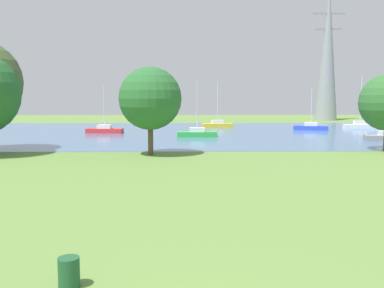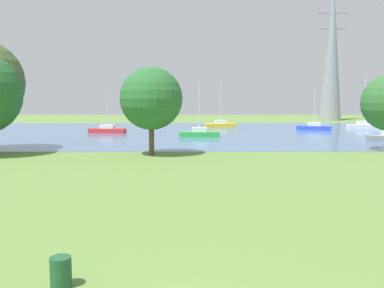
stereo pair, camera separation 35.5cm
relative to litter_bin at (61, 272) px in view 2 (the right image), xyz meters
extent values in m
plane|color=olive|center=(3.31, 19.21, -0.40)|extent=(160.00, 160.00, 0.00)
cylinder|color=#1E512D|center=(0.00, 0.00, 0.00)|extent=(0.56, 0.56, 0.80)
cube|color=#4A709C|center=(3.31, 47.21, -0.39)|extent=(140.00, 40.00, 0.02)
cube|color=red|center=(-7.47, 46.35, -0.08)|extent=(4.94, 2.02, 0.60)
cube|color=white|center=(-7.47, 46.35, 0.47)|extent=(1.91, 1.29, 0.50)
cylinder|color=silver|center=(-7.47, 46.35, 3.06)|extent=(0.10, 0.10, 5.68)
cube|color=blue|center=(21.24, 50.81, -0.08)|extent=(5.03, 2.84, 0.60)
cube|color=white|center=(21.24, 50.81, 0.47)|extent=(2.04, 1.58, 0.50)
cylinder|color=silver|center=(21.24, 50.81, 2.91)|extent=(0.10, 0.10, 5.38)
cube|color=yellow|center=(8.26, 56.57, -0.08)|extent=(4.94, 2.02, 0.60)
cube|color=white|center=(8.26, 56.57, 0.47)|extent=(1.91, 1.29, 0.50)
cylinder|color=silver|center=(8.26, 56.57, 3.49)|extent=(0.10, 0.10, 6.54)
cube|color=green|center=(4.60, 41.01, -0.08)|extent=(4.80, 1.51, 0.60)
cube|color=white|center=(4.60, 41.01, 0.47)|extent=(1.80, 1.10, 0.50)
cylinder|color=silver|center=(4.60, 41.01, 3.27)|extent=(0.10, 0.10, 6.10)
cube|color=white|center=(29.68, 54.06, -0.08)|extent=(4.84, 1.65, 0.60)
cube|color=white|center=(29.68, 54.06, 0.47)|extent=(1.83, 1.16, 0.50)
cylinder|color=silver|center=(29.68, 54.06, 3.86)|extent=(0.10, 0.10, 7.28)
cylinder|color=brown|center=(0.22, 25.19, 1.05)|extent=(0.44, 0.44, 2.90)
sphere|color=#2A6530|center=(0.22, 25.19, 4.32)|extent=(5.22, 5.22, 5.22)
cone|color=gray|center=(31.50, 75.72, 12.67)|extent=(4.40, 4.40, 26.13)
cube|color=gray|center=(31.50, 75.72, 20.50)|extent=(6.40, 0.30, 0.30)
cube|color=gray|center=(31.50, 75.72, 17.50)|extent=(5.20, 0.30, 0.30)
camera|label=1|loc=(3.00, -10.90, 4.59)|focal=40.57mm
camera|label=2|loc=(3.36, -10.90, 4.59)|focal=40.57mm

